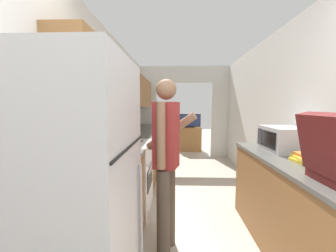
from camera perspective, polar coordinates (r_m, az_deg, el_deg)
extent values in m
cube|color=silver|center=(2.74, -19.31, 1.52)|extent=(0.06, 7.47, 2.50)
cube|color=brown|center=(3.60, -11.09, 10.11)|extent=(0.32, 4.07, 0.62)
cube|color=silver|center=(2.94, 32.09, 1.24)|extent=(0.06, 7.47, 2.50)
cube|color=silver|center=(5.78, -6.34, 1.59)|extent=(0.65, 0.06, 2.05)
cube|color=silver|center=(5.87, 15.02, 1.49)|extent=(0.65, 0.06, 2.05)
cube|color=silver|center=(5.77, 4.52, 14.04)|extent=(2.81, 0.06, 0.45)
cube|color=brown|center=(2.24, -16.57, -20.69)|extent=(0.60, 0.88, 0.89)
cube|color=#565651|center=(2.07, -16.99, -9.15)|extent=(0.62, 0.89, 0.03)
cube|color=brown|center=(4.47, -6.63, -7.11)|extent=(0.60, 2.44, 0.89)
cube|color=#565651|center=(4.40, -6.69, -1.18)|extent=(0.62, 2.45, 0.03)
cube|color=#9EA3A8|center=(2.11, -16.59, -8.44)|extent=(0.42, 0.44, 0.00)
cube|color=brown|center=(2.35, 33.17, -20.08)|extent=(0.60, 1.99, 0.89)
cube|color=#565651|center=(2.20, 33.83, -9.02)|extent=(0.62, 2.01, 0.03)
cube|color=#B7B7BC|center=(1.37, -26.11, -20.34)|extent=(0.72, 0.71, 1.69)
cube|color=black|center=(1.13, -10.43, -5.56)|extent=(0.01, 0.68, 0.01)
cylinder|color=#99999E|center=(1.51, -7.49, -22.96)|extent=(0.02, 0.02, 0.67)
cube|color=white|center=(2.95, -11.21, -13.57)|extent=(0.62, 0.75, 0.93)
cube|color=black|center=(2.90, -4.98, -13.85)|extent=(0.01, 0.51, 0.28)
cylinder|color=#B7B7BC|center=(2.83, -4.62, -9.42)|extent=(0.02, 0.60, 0.02)
cube|color=white|center=(2.91, -17.00, -3.16)|extent=(0.04, 0.75, 0.14)
cylinder|color=#232328|center=(2.65, -9.60, -5.42)|extent=(0.16, 0.16, 0.01)
cylinder|color=#232328|center=(2.97, -8.32, -4.21)|extent=(0.16, 0.16, 0.01)
cylinder|color=#232328|center=(2.71, -14.77, -5.28)|extent=(0.16, 0.16, 0.01)
cylinder|color=#232328|center=(3.02, -12.96, -4.12)|extent=(0.16, 0.16, 0.01)
cylinder|color=#4C4238|center=(2.12, -1.27, -22.94)|extent=(0.16, 0.16, 0.84)
cylinder|color=#4C4238|center=(2.26, 0.26, -20.98)|extent=(0.16, 0.16, 0.84)
cube|color=maroon|center=(1.96, -0.50, -2.55)|extent=(0.26, 0.26, 0.63)
cylinder|color=#8C664C|center=(1.82, -1.95, -2.68)|extent=(0.10, 0.10, 0.60)
cylinder|color=#8C664C|center=(2.09, 0.77, -1.59)|extent=(0.54, 0.22, 0.41)
sphere|color=#8C664C|center=(1.94, -0.51, 10.10)|extent=(0.19, 0.19, 0.19)
cube|color=#2D2D33|center=(1.92, 38.75, -3.89)|extent=(0.23, 0.02, 0.10)
cube|color=#B7B7BC|center=(2.66, 29.57, -3.09)|extent=(0.39, 0.53, 0.27)
cube|color=black|center=(2.52, 26.06, -3.36)|extent=(0.01, 0.32, 0.18)
cube|color=#38383D|center=(2.73, 24.07, -2.61)|extent=(0.01, 0.11, 0.19)
cube|color=gold|center=(2.18, 34.95, -8.33)|extent=(0.24, 0.32, 0.03)
cube|color=gold|center=(2.19, 34.73, -7.53)|extent=(0.24, 0.30, 0.03)
cube|color=#C67028|center=(2.18, 35.18, -6.85)|extent=(0.20, 0.27, 0.03)
cube|color=brown|center=(6.59, 5.93, -3.60)|extent=(0.73, 0.42, 0.75)
cube|color=black|center=(6.50, 5.99, -0.31)|extent=(0.30, 0.16, 0.02)
cube|color=black|center=(6.48, 6.01, 1.54)|extent=(0.68, 0.04, 0.40)
cube|color=navy|center=(6.46, 6.03, 1.53)|extent=(0.63, 0.01, 0.35)
cube|color=#B7B7BC|center=(3.45, -8.82, -2.76)|extent=(0.08, 0.19, 0.00)
cube|color=black|center=(3.30, -9.30, -2.99)|extent=(0.05, 0.11, 0.02)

